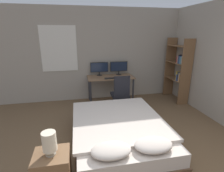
% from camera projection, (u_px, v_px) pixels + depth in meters
% --- Properties ---
extents(wall_back, '(12.00, 0.08, 2.70)m').
position_uv_depth(wall_back, '(109.00, 55.00, 5.28)').
color(wall_back, '#9E9384').
rests_on(wall_back, ground_plane).
extents(bed, '(1.61, 2.10, 0.57)m').
position_uv_depth(bed, '(119.00, 133.00, 3.19)').
color(bed, brown).
rests_on(bed, ground_plane).
extents(nightstand, '(0.45, 0.41, 0.53)m').
position_uv_depth(nightstand, '(53.00, 171.00, 2.29)').
color(nightstand, brown).
rests_on(nightstand, ground_plane).
extents(bedside_lamp, '(0.18, 0.18, 0.32)m').
position_uv_depth(bedside_lamp, '(49.00, 142.00, 2.16)').
color(bedside_lamp, gray).
rests_on(bedside_lamp, nightstand).
extents(desk, '(1.33, 0.63, 0.77)m').
position_uv_depth(desk, '(111.00, 80.00, 5.12)').
color(desk, '#846042').
rests_on(desk, ground_plane).
extents(monitor_left, '(0.53, 0.16, 0.40)m').
position_uv_depth(monitor_left, '(99.00, 68.00, 5.16)').
color(monitor_left, black).
rests_on(monitor_left, desk).
extents(monitor_right, '(0.53, 0.16, 0.40)m').
position_uv_depth(monitor_right, '(119.00, 67.00, 5.28)').
color(monitor_right, black).
rests_on(monitor_right, desk).
extents(keyboard, '(0.42, 0.13, 0.02)m').
position_uv_depth(keyboard, '(112.00, 78.00, 4.89)').
color(keyboard, black).
rests_on(keyboard, desk).
extents(computer_mouse, '(0.07, 0.05, 0.04)m').
position_uv_depth(computer_mouse, '(122.00, 77.00, 4.94)').
color(computer_mouse, black).
rests_on(computer_mouse, desk).
extents(office_chair, '(0.52, 0.52, 0.98)m').
position_uv_depth(office_chair, '(120.00, 97.00, 4.55)').
color(office_chair, black).
rests_on(office_chair, ground_plane).
extents(bookshelf, '(0.34, 0.89, 1.85)m').
position_uv_depth(bookshelf, '(180.00, 68.00, 5.09)').
color(bookshelf, brown).
rests_on(bookshelf, ground_plane).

